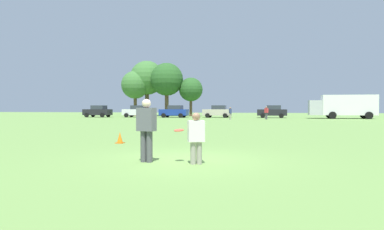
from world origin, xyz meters
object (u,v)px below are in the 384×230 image
Objects in this scene: parked_car_mid_right at (218,111)px; box_truck at (344,106)px; bystander_far_jogger at (266,112)px; parked_car_center at (174,111)px; frisbee at (179,130)px; parked_car_mid_left at (137,111)px; parked_car_near_right at (272,111)px; traffic_cone at (120,138)px; bystander_sideline_watcher at (230,113)px; player_defender at (196,136)px; player_thrower at (146,127)px; parked_car_near_left at (98,111)px.

box_truck is (17.25, -1.28, 0.83)m from parked_car_mid_right.
parked_car_mid_right is at bearing 137.85° from bystander_far_jogger.
parked_car_center is 0.50× the size of box_truck.
parked_car_mid_left reaches higher than frisbee.
traffic_cone is at bearing -100.24° from parked_car_near_right.
frisbee is 0.06× the size of parked_car_mid_left.
box_truck reaches higher than bystander_sideline_watcher.
bystander_far_jogger is (2.33, 36.00, 0.02)m from frisbee.
frisbee is at bearing -93.71° from bystander_far_jogger.
parked_car_mid_right is 2.58× the size of bystander_far_jogger.
traffic_cone is 0.11× the size of parked_car_center.
traffic_cone is at bearing -70.21° from parked_car_mid_left.
player_defender is 0.33× the size of parked_car_center.
frisbee is 0.06× the size of parked_car_center.
bystander_sideline_watcher is at bearing -72.59° from parked_car_mid_right.
parked_car_center is 14.43m from bystander_far_jogger.
player_thrower is at bearing -58.78° from traffic_cone.
parked_car_center is 1.00× the size of parked_car_mid_right.
bystander_far_jogger is (7.08, -6.41, 0.00)m from parked_car_mid_right.
traffic_cone is at bearing -100.97° from bystander_far_jogger.
player_thrower is 1.08× the size of bystander_far_jogger.
player_defender is 0.33× the size of parked_car_mid_right.
parked_car_near_left and parked_car_mid_left have the same top height.
box_truck is (13.40, 41.22, 0.76)m from player_thrower.
player_thrower is at bearing 177.22° from player_defender.
bystander_sideline_watcher reaches higher than traffic_cone.
parked_car_near_right is (20.21, 1.58, 0.00)m from parked_car_mid_left.
parked_car_near_right is (2.67, 43.21, 0.15)m from player_defender.
frisbee is 42.67m from parked_car_mid_right.
parked_car_mid_left reaches higher than traffic_cone.
bystander_sideline_watcher is (21.21, -7.21, -0.05)m from parked_car_near_left.
frisbee is at bearing -74.93° from parked_car_center.
traffic_cone is 0.11× the size of parked_car_mid_left.
parked_car_mid_left is at bearing 164.25° from bystander_far_jogger.
player_defender is at bearing -106.17° from box_truck.
frisbee is (-0.52, 0.17, 0.13)m from player_defender.
box_truck is 5.21× the size of bystander_far_jogger.
parked_car_mid_left and parked_car_center have the same top height.
traffic_cone is 0.31× the size of bystander_sideline_watcher.
bystander_far_jogger reaches higher than player_defender.
traffic_cone is at bearing 129.26° from frisbee.
parked_car_mid_left and parked_car_near_right have the same top height.
parked_car_mid_right is 1.00× the size of parked_car_near_right.
parked_car_center is 2.58× the size of bystander_far_jogger.
box_truck reaches higher than player_thrower.
player_thrower is 0.92m from frisbee.
bystander_far_jogger reaches higher than frisbee.
parked_car_near_right is at bearing 7.09° from parked_car_center.
box_truck reaches higher than parked_car_mid_left.
player_thrower is 43.33m from parked_car_near_right.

